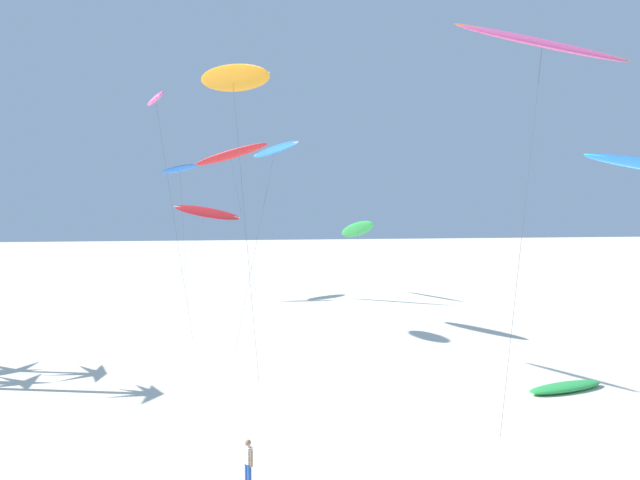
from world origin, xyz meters
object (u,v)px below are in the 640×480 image
object	(u,v)px
flying_kite_3	(275,150)
flying_kite_6	(207,212)
flying_kite_7	(542,43)
flying_kite_5	(230,154)
flying_kite_0	(156,99)
flying_kite_1	(180,169)
flying_kite_8	(357,229)
grounded_kite_0	(565,387)
flying_kite_4	(233,78)
person_near_left	(248,461)

from	to	relation	value
flying_kite_3	flying_kite_6	world-z (taller)	flying_kite_3
flying_kite_7	flying_kite_6	bearing A→B (deg)	115.93
flying_kite_5	flying_kite_7	bearing A→B (deg)	-67.09
flying_kite_0	flying_kite_1	bearing A→B (deg)	88.76
flying_kite_0	flying_kite_3	xyz separation A→B (m)	(8.57, 0.46, -3.49)
flying_kite_3	flying_kite_7	world-z (taller)	flying_kite_7
flying_kite_0	flying_kite_5	bearing A→B (deg)	69.70
flying_kite_3	flying_kite_5	distance (m)	14.50
flying_kite_1	flying_kite_7	bearing A→B (deg)	-62.68
flying_kite_5	flying_kite_6	bearing A→B (deg)	173.70
flying_kite_3	flying_kite_1	bearing A→B (deg)	114.82
flying_kite_3	flying_kite_5	size ratio (longest dim) A/B	0.92
flying_kite_5	flying_kite_8	bearing A→B (deg)	2.61
flying_kite_8	grounded_kite_0	bearing A→B (deg)	-83.51
flying_kite_0	flying_kite_5	world-z (taller)	flying_kite_0
flying_kite_7	flying_kite_8	size ratio (longest dim) A/B	2.26
flying_kite_3	flying_kite_4	size ratio (longest dim) A/B	0.81
flying_kite_0	flying_kite_5	distance (m)	15.82
flying_kite_3	flying_kite_4	bearing A→B (deg)	-105.19
flying_kite_3	flying_kite_8	distance (m)	18.60
grounded_kite_0	flying_kite_0	bearing A→B (deg)	139.63
flying_kite_7	person_near_left	bearing A→B (deg)	-150.36
flying_kite_0	grounded_kite_0	distance (m)	32.91
flying_kite_5	flying_kite_6	xyz separation A→B (m)	(-2.27, 0.25, -5.53)
flying_kite_0	flying_kite_3	bearing A→B (deg)	3.05
flying_kite_6	flying_kite_0	bearing A→B (deg)	-101.90
flying_kite_4	grounded_kite_0	world-z (taller)	flying_kite_4
flying_kite_0	flying_kite_1	size ratio (longest dim) A/B	1.29
flying_kite_3	flying_kite_5	world-z (taller)	flying_kite_5
flying_kite_6	flying_kite_8	xyz separation A→B (m)	(14.71, 0.32, -1.72)
flying_kite_0	flying_kite_4	bearing A→B (deg)	-64.64
flying_kite_0	flying_kite_4	distance (m)	12.54
flying_kite_0	flying_kite_6	size ratio (longest dim) A/B	1.84
flying_kite_1	person_near_left	world-z (taller)	flying_kite_1
flying_kite_0	flying_kite_8	xyz separation A→B (m)	(17.83, 15.16, -10.13)
flying_kite_3	flying_kite_0	bearing A→B (deg)	-176.95
flying_kite_1	flying_kite_7	size ratio (longest dim) A/B	0.74
grounded_kite_0	flying_kite_1	bearing A→B (deg)	120.19
grounded_kite_0	flying_kite_6	bearing A→B (deg)	119.12
flying_kite_0	flying_kite_7	bearing A→B (deg)	-44.27
flying_kite_4	flying_kite_7	bearing A→B (deg)	-28.75
flying_kite_1	flying_kite_3	xyz separation A→B (m)	(8.18, -17.68, 0.62)
flying_kite_1	flying_kite_6	world-z (taller)	flying_kite_1
flying_kite_0	flying_kite_8	world-z (taller)	flying_kite_0
flying_kite_5	grounded_kite_0	distance (m)	39.25
flying_kite_0	flying_kite_8	distance (m)	25.50
grounded_kite_0	person_near_left	world-z (taller)	person_near_left
flying_kite_8	grounded_kite_0	xyz separation A→B (m)	(3.82, -33.56, -6.46)
flying_kite_1	flying_kite_4	xyz separation A→B (m)	(4.98, -29.46, 3.61)
flying_kite_8	grounded_kite_0	distance (m)	34.39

